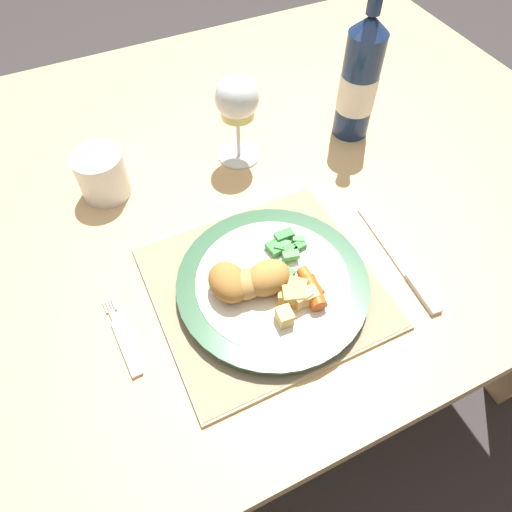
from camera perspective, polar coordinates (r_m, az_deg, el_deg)
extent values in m
plane|color=#383333|center=(1.42, -3.44, -12.63)|extent=(6.00, 6.00, 0.00)
cube|color=tan|center=(0.81, -5.92, 8.48)|extent=(1.44, 0.97, 0.04)
cube|color=tan|center=(1.60, 12.61, 16.01)|extent=(0.06, 0.06, 0.70)
cube|color=#CCB789|center=(0.65, 1.13, -3.84)|extent=(0.31, 0.29, 0.01)
cube|color=gray|center=(0.65, 1.13, -3.67)|extent=(0.30, 0.28, 0.00)
cylinder|color=white|center=(0.64, 2.31, -3.59)|extent=(0.22, 0.22, 0.01)
cylinder|color=#2D5638|center=(0.64, 2.34, -3.15)|extent=(0.27, 0.27, 0.01)
cylinder|color=white|center=(0.63, 2.35, -2.98)|extent=(0.22, 0.22, 0.00)
ellipsoid|color=tan|center=(0.61, -1.22, -3.52)|extent=(0.05, 0.04, 0.04)
ellipsoid|color=#A87033|center=(0.61, -3.48, -3.28)|extent=(0.06, 0.07, 0.04)
ellipsoid|color=#B77F3D|center=(0.61, 1.43, -2.73)|extent=(0.07, 0.05, 0.05)
cube|color=green|center=(0.66, 4.43, 0.67)|extent=(0.02, 0.01, 0.01)
cube|color=#338438|center=(0.66, 2.15, 0.94)|extent=(0.02, 0.03, 0.01)
cube|color=green|center=(0.66, 3.13, 1.06)|extent=(0.02, 0.02, 0.01)
cube|color=#338438|center=(0.65, 4.20, 0.57)|extent=(0.01, 0.02, 0.01)
cube|color=#4CA84C|center=(0.67, 3.34, 1.51)|extent=(0.03, 0.03, 0.01)
cube|color=green|center=(0.63, 3.83, -1.95)|extent=(0.02, 0.03, 0.01)
cube|color=green|center=(0.65, 4.33, 0.45)|extent=(0.02, 0.02, 0.01)
cube|color=#4CA84C|center=(0.65, 4.38, 0.10)|extent=(0.03, 0.02, 0.01)
cube|color=#338438|center=(0.66, 5.28, 1.18)|extent=(0.02, 0.02, 0.01)
cube|color=#4CA84C|center=(0.67, 5.38, 2.02)|extent=(0.02, 0.02, 0.01)
cube|color=green|center=(0.66, 4.19, 0.70)|extent=(0.02, 0.02, 0.01)
cube|color=#338438|center=(0.67, 3.54, 2.61)|extent=(0.03, 0.02, 0.01)
cylinder|color=orange|center=(0.61, 5.60, -5.03)|extent=(0.05, 0.02, 0.02)
cylinder|color=orange|center=(0.62, 4.82, -4.22)|extent=(0.04, 0.03, 0.02)
cylinder|color=#CC5119|center=(0.61, 7.22, -4.56)|extent=(0.03, 0.05, 0.02)
cylinder|color=orange|center=(0.63, 6.81, -3.26)|extent=(0.02, 0.05, 0.02)
cube|color=silver|center=(0.63, -15.88, -10.96)|extent=(0.02, 0.09, 0.01)
cube|color=silver|center=(0.66, -17.36, -7.21)|extent=(0.01, 0.02, 0.01)
cube|color=silver|center=(0.67, -17.40, -5.67)|extent=(0.00, 0.02, 0.00)
cube|color=silver|center=(0.67, -17.71, -5.81)|extent=(0.00, 0.02, 0.00)
cube|color=silver|center=(0.67, -18.03, -5.94)|extent=(0.00, 0.02, 0.00)
cube|color=silver|center=(0.67, -18.35, -6.07)|extent=(0.00, 0.02, 0.00)
cube|color=silver|center=(0.73, 15.79, 1.96)|extent=(0.03, 0.14, 0.00)
cube|color=#B2B2B7|center=(0.69, 20.19, -4.36)|extent=(0.02, 0.07, 0.01)
cylinder|color=silver|center=(0.84, -2.12, 12.49)|extent=(0.07, 0.07, 0.00)
cylinder|color=silver|center=(0.81, -2.22, 14.77)|extent=(0.01, 0.01, 0.08)
ellipsoid|color=silver|center=(0.77, -2.41, 19.23)|extent=(0.07, 0.07, 0.07)
cylinder|color=#E0D684|center=(0.78, -2.35, 17.91)|extent=(0.06, 0.06, 0.03)
cylinder|color=navy|center=(0.86, 12.64, 19.94)|extent=(0.07, 0.07, 0.19)
cone|color=navy|center=(0.81, 14.16, 26.34)|extent=(0.07, 0.07, 0.03)
cylinder|color=white|center=(0.87, 12.52, 19.43)|extent=(0.07, 0.07, 0.07)
cube|color=gold|center=(0.61, 4.06, -4.92)|extent=(0.03, 0.02, 0.02)
cube|color=#DBB256|center=(0.61, 5.10, -4.04)|extent=(0.03, 0.03, 0.02)
cube|color=#E5BC66|center=(0.61, 6.59, -5.04)|extent=(0.02, 0.02, 0.02)
cube|color=#E5BC66|center=(0.61, 5.61, -5.17)|extent=(0.03, 0.03, 0.03)
cube|color=#E5BC66|center=(0.59, 3.59, -7.55)|extent=(0.02, 0.02, 0.02)
cube|color=#DBB256|center=(0.60, 4.62, -5.11)|extent=(0.03, 0.03, 0.03)
cylinder|color=white|center=(0.79, -18.68, 9.60)|extent=(0.08, 0.08, 0.08)
cylinder|color=gray|center=(0.77, -19.36, 11.45)|extent=(0.07, 0.07, 0.01)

